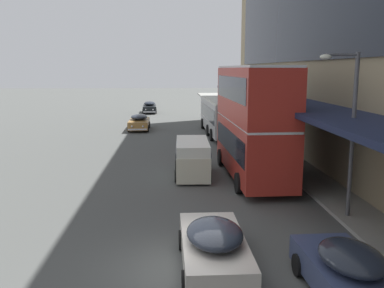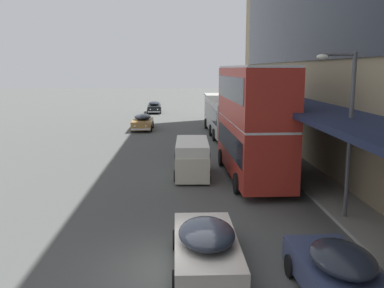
{
  "view_description": "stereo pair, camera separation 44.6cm",
  "coord_description": "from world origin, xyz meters",
  "px_view_note": "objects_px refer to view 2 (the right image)",
  "views": [
    {
      "loc": [
        -0.43,
        -11.6,
        5.82
      ],
      "look_at": [
        0.76,
        12.14,
        1.62
      ],
      "focal_mm": 40.0,
      "sensor_mm": 36.0,
      "label": 1
    },
    {
      "loc": [
        0.02,
        -11.61,
        5.82
      ],
      "look_at": [
        0.76,
        12.14,
        1.62
      ],
      "focal_mm": 40.0,
      "sensor_mm": 36.0,
      "label": 2
    }
  ],
  "objects_px": {
    "sedan_trailing_mid": "(339,273)",
    "sedan_second_mid": "(206,246)",
    "vw_van": "(192,156)",
    "sedan_oncoming_front": "(143,122)",
    "street_lamp": "(346,122)",
    "transit_bus_kerbside_front": "(252,119)",
    "transit_bus_kerbside_rear": "(225,114)",
    "sedan_oncoming_rear": "(154,107)"
  },
  "relations": [
    {
      "from": "sedan_oncoming_front",
      "to": "sedan_second_mid",
      "type": "bearing_deg",
      "value": -81.75
    },
    {
      "from": "sedan_trailing_mid",
      "to": "sedan_second_mid",
      "type": "relative_size",
      "value": 0.9
    },
    {
      "from": "sedan_trailing_mid",
      "to": "sedan_second_mid",
      "type": "distance_m",
      "value": 3.7
    },
    {
      "from": "transit_bus_kerbside_rear",
      "to": "sedan_oncoming_front",
      "type": "distance_m",
      "value": 8.31
    },
    {
      "from": "vw_van",
      "to": "street_lamp",
      "type": "bearing_deg",
      "value": -52.4
    },
    {
      "from": "sedan_oncoming_rear",
      "to": "sedan_oncoming_front",
      "type": "bearing_deg",
      "value": -90.84
    },
    {
      "from": "sedan_trailing_mid",
      "to": "sedan_second_mid",
      "type": "xyz_separation_m",
      "value": [
        -3.24,
        1.78,
        -0.01
      ]
    },
    {
      "from": "sedan_oncoming_front",
      "to": "sedan_oncoming_rear",
      "type": "bearing_deg",
      "value": 89.16
    },
    {
      "from": "sedan_oncoming_front",
      "to": "street_lamp",
      "type": "bearing_deg",
      "value": -68.97
    },
    {
      "from": "transit_bus_kerbside_front",
      "to": "sedan_oncoming_front",
      "type": "bearing_deg",
      "value": 111.36
    },
    {
      "from": "transit_bus_kerbside_front",
      "to": "vw_van",
      "type": "bearing_deg",
      "value": 168.18
    },
    {
      "from": "vw_van",
      "to": "sedan_trailing_mid",
      "type": "bearing_deg",
      "value": -75.74
    },
    {
      "from": "transit_bus_kerbside_rear",
      "to": "vw_van",
      "type": "height_order",
      "value": "transit_bus_kerbside_rear"
    },
    {
      "from": "transit_bus_kerbside_rear",
      "to": "sedan_oncoming_front",
      "type": "xyz_separation_m",
      "value": [
        -7.57,
        3.25,
        -1.05
      ]
    },
    {
      "from": "sedan_oncoming_front",
      "to": "sedan_second_mid",
      "type": "distance_m",
      "value": 29.67
    },
    {
      "from": "sedan_oncoming_rear",
      "to": "vw_van",
      "type": "distance_m",
      "value": 34.48
    },
    {
      "from": "transit_bus_kerbside_rear",
      "to": "street_lamp",
      "type": "distance_m",
      "value": 22.32
    },
    {
      "from": "transit_bus_kerbside_rear",
      "to": "sedan_second_mid",
      "type": "relative_size",
      "value": 2.37
    },
    {
      "from": "transit_bus_kerbside_front",
      "to": "sedan_oncoming_rear",
      "type": "distance_m",
      "value": 35.72
    },
    {
      "from": "sedan_trailing_mid",
      "to": "sedan_oncoming_front",
      "type": "xyz_separation_m",
      "value": [
        -7.5,
        31.14,
        0.01
      ]
    },
    {
      "from": "sedan_trailing_mid",
      "to": "transit_bus_kerbside_rear",
      "type": "bearing_deg",
      "value": 89.85
    },
    {
      "from": "transit_bus_kerbside_rear",
      "to": "sedan_oncoming_rear",
      "type": "distance_m",
      "value": 20.71
    },
    {
      "from": "transit_bus_kerbside_rear",
      "to": "vw_van",
      "type": "distance_m",
      "value": 15.31
    },
    {
      "from": "sedan_trailing_mid",
      "to": "vw_van",
      "type": "height_order",
      "value": "vw_van"
    },
    {
      "from": "sedan_second_mid",
      "to": "sedan_oncoming_rear",
      "type": "height_order",
      "value": "sedan_oncoming_rear"
    },
    {
      "from": "street_lamp",
      "to": "transit_bus_kerbside_front",
      "type": "bearing_deg",
      "value": 110.05
    },
    {
      "from": "transit_bus_kerbside_rear",
      "to": "sedan_trailing_mid",
      "type": "height_order",
      "value": "transit_bus_kerbside_rear"
    },
    {
      "from": "sedan_trailing_mid",
      "to": "street_lamp",
      "type": "xyz_separation_m",
      "value": [
        2.25,
        5.78,
        3.1
      ]
    },
    {
      "from": "transit_bus_kerbside_rear",
      "to": "sedan_oncoming_rear",
      "type": "relative_size",
      "value": 2.26
    },
    {
      "from": "sedan_second_mid",
      "to": "vw_van",
      "type": "xyz_separation_m",
      "value": [
        -0.06,
        11.2,
        0.37
      ]
    },
    {
      "from": "transit_bus_kerbside_front",
      "to": "sedan_trailing_mid",
      "type": "distance_m",
      "value": 12.57
    },
    {
      "from": "transit_bus_kerbside_front",
      "to": "street_lamp",
      "type": "height_order",
      "value": "street_lamp"
    },
    {
      "from": "transit_bus_kerbside_front",
      "to": "sedan_second_mid",
      "type": "distance_m",
      "value": 11.27
    },
    {
      "from": "transit_bus_kerbside_rear",
      "to": "sedan_oncoming_rear",
      "type": "height_order",
      "value": "transit_bus_kerbside_rear"
    },
    {
      "from": "sedan_trailing_mid",
      "to": "sedan_second_mid",
      "type": "bearing_deg",
      "value": 151.22
    },
    {
      "from": "vw_van",
      "to": "transit_bus_kerbside_rear",
      "type": "bearing_deg",
      "value": 77.27
    },
    {
      "from": "transit_bus_kerbside_front",
      "to": "street_lamp",
      "type": "xyz_separation_m",
      "value": [
        2.39,
        -6.54,
        0.62
      ]
    },
    {
      "from": "sedan_oncoming_front",
      "to": "vw_van",
      "type": "relative_size",
      "value": 1.04
    },
    {
      "from": "sedan_second_mid",
      "to": "street_lamp",
      "type": "bearing_deg",
      "value": 36.09
    },
    {
      "from": "sedan_oncoming_rear",
      "to": "transit_bus_kerbside_front",
      "type": "bearing_deg",
      "value": -78.46
    },
    {
      "from": "vw_van",
      "to": "street_lamp",
      "type": "relative_size",
      "value": 0.73
    },
    {
      "from": "transit_bus_kerbside_rear",
      "to": "sedan_trailing_mid",
      "type": "relative_size",
      "value": 2.63
    }
  ]
}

